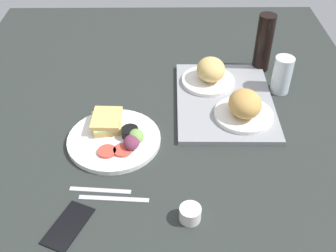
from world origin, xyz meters
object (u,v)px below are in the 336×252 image
object	(u,v)px
serving_tray	(224,100)
knife	(114,198)
fork	(100,190)
espresso_cup	(190,214)
bread_plate_far	(245,107)
cell_phone	(68,225)
drinking_glass	(282,75)
plate_with_salad	(115,136)
soda_bottle	(264,43)
bread_plate_near	(210,73)

from	to	relation	value
serving_tray	knife	world-z (taller)	serving_tray
knife	fork	bearing A→B (deg)	147.25
espresso_cup	fork	xyz separation A→B (cm)	(-9.57, -24.12, -1.75)
bread_plate_far	cell_phone	xyz separation A→B (cm)	(41.61, -50.20, -5.21)
bread_plate_far	drinking_glass	bearing A→B (deg)	137.41
knife	drinking_glass	bearing A→B (deg)	46.28
plate_with_salad	soda_bottle	size ratio (longest dim) A/B	1.30
plate_with_salad	drinking_glass	distance (cm)	62.92
serving_tray	knife	distance (cm)	55.44
fork	knife	world-z (taller)	same
bread_plate_near	knife	xyz separation A→B (cm)	(53.41, -30.15, -5.16)
serving_tray	bread_plate_far	xyz separation A→B (cm)	(10.34, 4.86, 4.81)
soda_bottle	espresso_cup	world-z (taller)	soda_bottle
bread_plate_near	drinking_glass	bearing A→B (deg)	82.43
espresso_cup	serving_tray	bearing A→B (deg)	163.72
serving_tray	cell_phone	size ratio (longest dim) A/B	3.13
serving_tray	drinking_glass	xyz separation A→B (cm)	(-6.81, 20.63, 6.00)
bread_plate_near	plate_with_salad	distance (cm)	43.66
bread_plate_far	fork	xyz separation A→B (cm)	(29.93, -43.54, -5.36)
bread_plate_near	knife	bearing A→B (deg)	-29.44
bread_plate_far	espresso_cup	xyz separation A→B (cm)	(39.50, -19.42, -3.61)
plate_with_salad	fork	size ratio (longest dim) A/B	1.70
serving_tray	soda_bottle	size ratio (longest dim) A/B	2.02
bread_plate_far	espresso_cup	world-z (taller)	bread_plate_far
soda_bottle	cell_phone	bearing A→B (deg)	-39.84
plate_with_salad	drinking_glass	xyz separation A→B (cm)	(-26.41, 56.88, 5.11)
drinking_glass	fork	size ratio (longest dim) A/B	0.80
bread_plate_far	knife	distance (cm)	51.73
bread_plate_near	fork	distance (cm)	61.11
espresso_cup	plate_with_salad	bearing A→B (deg)	-144.32
drinking_glass	fork	bearing A→B (deg)	-51.56
bread_plate_near	soda_bottle	size ratio (longest dim) A/B	0.86
cell_phone	serving_tray	bearing A→B (deg)	162.75
serving_tray	soda_bottle	world-z (taller)	soda_bottle
bread_plate_near	espresso_cup	size ratio (longest dim) A/B	3.43
plate_with_salad	fork	distance (cm)	20.85
espresso_cup	fork	world-z (taller)	espresso_cup
bread_plate_far	cell_phone	world-z (taller)	bread_plate_far
espresso_cup	cell_phone	bearing A→B (deg)	-86.07
bread_plate_near	plate_with_salad	bearing A→B (deg)	-46.85
fork	knife	distance (cm)	5.00
drinking_glass	cell_phone	distance (cm)	88.57
espresso_cup	bread_plate_far	bearing A→B (deg)	153.82
soda_bottle	knife	bearing A→B (deg)	-38.03
drinking_glass	espresso_cup	size ratio (longest dim) A/B	2.43
plate_with_salad	cell_phone	distance (cm)	33.62
bread_plate_far	espresso_cup	bearing A→B (deg)	-26.18
plate_with_salad	knife	world-z (taller)	plate_with_salad
serving_tray	fork	world-z (taller)	serving_tray
bread_plate_near	knife	size ratio (longest dim) A/B	1.01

